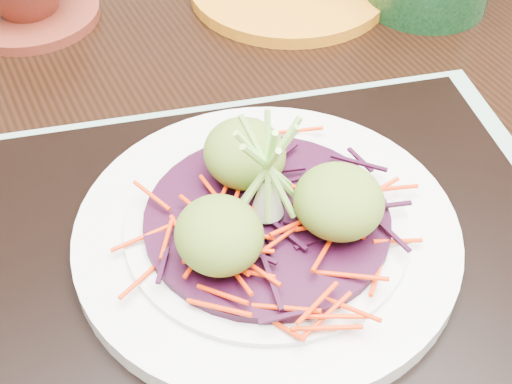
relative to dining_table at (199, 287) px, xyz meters
name	(u,v)px	position (x,y,z in m)	size (l,w,h in m)	color
dining_table	(199,287)	(0.00, 0.00, 0.00)	(1.36, 0.97, 0.81)	black
placemat	(266,259)	(0.03, -0.08, 0.11)	(0.45, 0.35, 0.00)	#85AC93
serving_tray	(267,249)	(0.03, -0.08, 0.12)	(0.39, 0.29, 0.02)	black
white_plate	(267,232)	(0.03, -0.08, 0.14)	(0.25, 0.25, 0.02)	silver
cabbage_bed	(267,219)	(0.03, -0.08, 0.15)	(0.16, 0.16, 0.01)	#300920
carrot_julienne	(267,211)	(0.03, -0.08, 0.16)	(0.19, 0.19, 0.01)	#EC2F04
guacamole_scoops	(268,195)	(0.03, -0.08, 0.17)	(0.14, 0.12, 0.04)	olive
scallion_garnish	(268,172)	(0.03, -0.08, 0.19)	(0.06, 0.06, 0.09)	#8DCF53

